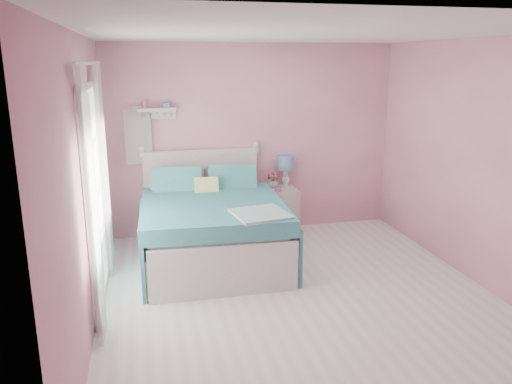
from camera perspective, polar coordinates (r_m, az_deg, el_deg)
name	(u,v)px	position (r m, az deg, el deg)	size (l,w,h in m)	color
floor	(300,298)	(5.26, 5.03, -11.93)	(4.50, 4.50, 0.00)	silver
room_shell	(304,145)	(4.77, 5.46, 5.35)	(4.50, 4.50, 4.50)	#C07A87
bed	(211,228)	(6.05, -5.14, -4.13)	(1.69, 2.09, 1.20)	silver
nightstand	(280,210)	(7.03, 2.81, -2.11)	(0.44, 0.44, 0.64)	beige
table_lamp	(286,165)	(6.98, 3.43, 3.09)	(0.22, 0.22, 0.45)	white
vase	(273,183)	(6.94, 1.95, 1.02)	(0.14, 0.14, 0.14)	silver
teacup	(278,189)	(6.78, 2.54, 0.35)	(0.09, 0.09, 0.07)	pink
roses	(273,175)	(6.91, 1.95, 1.92)	(0.14, 0.11, 0.12)	#C84472
wall_shelf	(157,111)	(6.69, -11.29, 9.12)	(0.50, 0.15, 0.25)	silver
hanging_dress	(138,137)	(6.72, -13.31, 6.16)	(0.34, 0.03, 0.72)	white
french_door	(95,198)	(5.06, -17.93, -0.66)	(0.04, 1.32, 2.16)	silver
curtain_near	(92,209)	(4.31, -18.20, -1.83)	(0.04, 0.40, 2.32)	white
curtain_far	(105,171)	(5.75, -16.91, 2.30)	(0.04, 0.40, 2.32)	white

